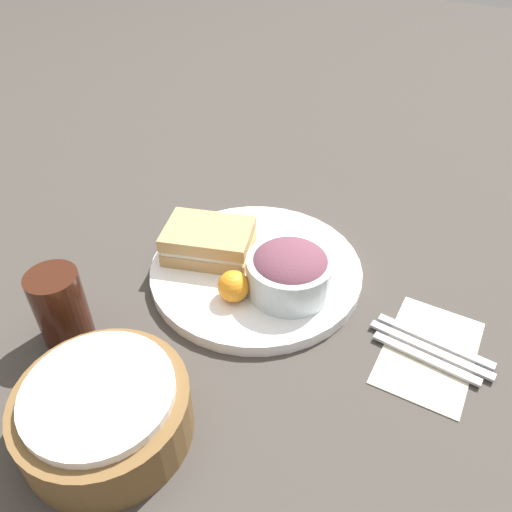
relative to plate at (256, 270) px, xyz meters
The scene contains 12 objects.
ground_plane 0.01m from the plate, ahead, with size 4.00×4.00×0.00m, color #3D3833.
plate is the anchor object (origin of this frame).
sandwich 0.09m from the plate, ahead, with size 0.16×0.13×0.05m.
salad_bowl 0.09m from the plate, 161.93° to the left, with size 0.13×0.13×0.07m.
dressing_cup 0.08m from the plate, 130.57° to the right, with size 0.06×0.06×0.03m, color #99999E.
orange_wedge 0.09m from the plate, 94.60° to the left, with size 0.05×0.05×0.05m, color orange.
drink_glass 0.30m from the plate, 54.62° to the left, with size 0.07×0.07×0.11m, color #38190F.
bread_basket 0.33m from the plate, 86.68° to the left, with size 0.20×0.20×0.08m.
napkin 0.29m from the plate, behind, with size 0.12×0.18×0.00m, color beige.
fork 0.29m from the plate, behind, with size 0.16×0.01×0.01m, color #B2B2B7.
knife 0.29m from the plate, behind, with size 0.17×0.01×0.01m, color #B2B2B7.
spoon 0.29m from the plate, behind, with size 0.15×0.01×0.01m, color #B2B2B7.
Camera 1 is at (-0.29, 0.53, 0.54)m, focal length 35.00 mm.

